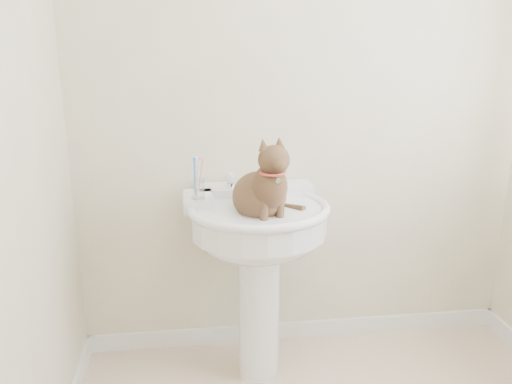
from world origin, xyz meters
name	(u,v)px	position (x,y,z in m)	size (l,w,h in m)	color
wall_back	(303,105)	(0.00, 1.10, 1.25)	(2.20, 0.00, 2.50)	beige
baseboard_back	(298,330)	(0.00, 1.09, 0.04)	(2.20, 0.02, 0.09)	white
pedestal_sink	(258,239)	(-0.25, 0.81, 0.70)	(0.64, 0.63, 0.89)	white
faucet	(254,179)	(-0.25, 0.97, 0.93)	(0.28, 0.12, 0.14)	silver
soap_bar	(270,179)	(-0.16, 1.06, 0.90)	(0.09, 0.06, 0.03)	orange
toothbrush_cup	(198,189)	(-0.51, 0.82, 0.94)	(0.07, 0.07, 0.18)	silver
cat	(262,191)	(-0.25, 0.73, 0.94)	(0.25, 0.32, 0.47)	brown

